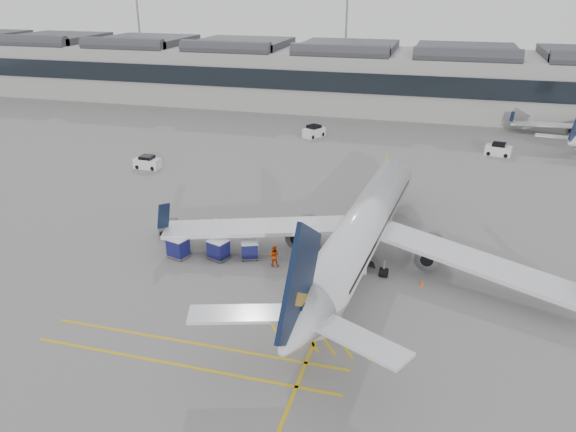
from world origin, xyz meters
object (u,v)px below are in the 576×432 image
(belt_loader, at_px, (343,265))
(baggage_cart_a, at_px, (250,250))
(airliner_main, at_px, (361,231))
(pushback_tug, at_px, (172,227))
(ramp_agent_a, at_px, (326,252))
(ramp_agent_b, at_px, (274,256))

(belt_loader, xyz_separation_m, baggage_cart_a, (-8.66, 0.04, 0.33))
(airliner_main, xyz_separation_m, baggage_cart_a, (-9.89, -1.93, -2.29))
(airliner_main, bearing_deg, baggage_cart_a, -163.97)
(belt_loader, distance_m, pushback_tug, 18.38)
(airliner_main, bearing_deg, pushback_tug, -178.77)
(airliner_main, bearing_deg, belt_loader, -116.94)
(ramp_agent_a, bearing_deg, belt_loader, -66.63)
(belt_loader, relative_size, ramp_agent_b, 2.40)
(belt_loader, bearing_deg, baggage_cart_a, 162.79)
(baggage_cart_a, relative_size, ramp_agent_a, 1.13)
(baggage_cart_a, height_order, pushback_tug, baggage_cart_a)
(baggage_cart_a, height_order, ramp_agent_a, ramp_agent_a)
(ramp_agent_b, bearing_deg, ramp_agent_a, -158.71)
(belt_loader, xyz_separation_m, ramp_agent_a, (-1.81, 1.53, 0.31))
(airliner_main, distance_m, ramp_agent_a, 3.85)
(ramp_agent_b, xyz_separation_m, pushback_tug, (-12.00, 3.97, -0.37))
(ramp_agent_a, distance_m, pushback_tug, 16.37)
(belt_loader, xyz_separation_m, ramp_agent_b, (-6.09, -0.73, 0.44))
(airliner_main, relative_size, belt_loader, 8.45)
(belt_loader, distance_m, ramp_agent_b, 6.15)
(ramp_agent_a, bearing_deg, ramp_agent_b, -178.43)
(ramp_agent_b, bearing_deg, belt_loader, -179.77)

